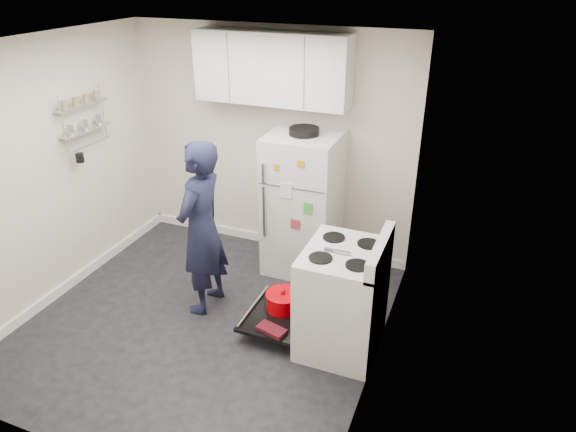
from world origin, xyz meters
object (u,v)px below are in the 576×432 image
at_px(electric_range, 341,300).
at_px(refrigerator, 303,203).
at_px(open_oven_door, 280,308).
at_px(person, 202,229).

xyz_separation_m(electric_range, refrigerator, (-0.75, 1.10, 0.30)).
height_order(open_oven_door, person, person).
height_order(electric_range, refrigerator, refrigerator).
relative_size(electric_range, person, 0.65).
distance_m(refrigerator, person, 1.20).
bearing_deg(person, open_oven_door, 88.33).
distance_m(electric_range, person, 1.42).
relative_size(open_oven_door, person, 0.41).
xyz_separation_m(refrigerator, person, (-0.62, -1.02, 0.08)).
bearing_deg(open_oven_door, person, 177.75).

